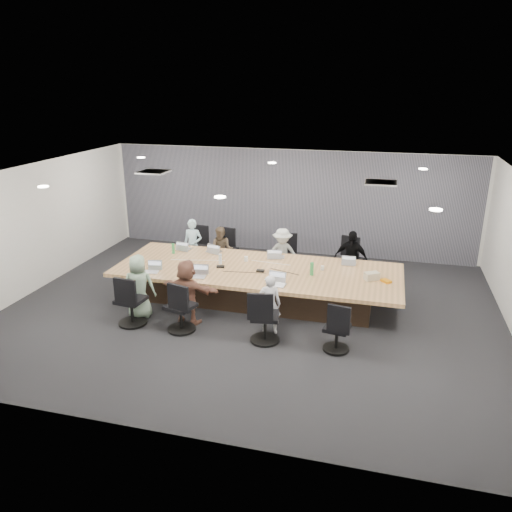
% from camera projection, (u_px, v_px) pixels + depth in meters
% --- Properties ---
extents(floor, '(10.00, 8.00, 0.00)m').
position_uv_depth(floor, '(251.00, 310.00, 10.33)').
color(floor, '#222326').
rests_on(floor, ground).
extents(ceiling, '(10.00, 8.00, 0.00)m').
position_uv_depth(ceiling, '(251.00, 175.00, 9.41)').
color(ceiling, white).
rests_on(ceiling, wall_back).
extents(wall_back, '(10.00, 0.00, 2.80)m').
position_uv_depth(wall_back, '(290.00, 202.00, 13.52)').
color(wall_back, silver).
rests_on(wall_back, ground).
extents(wall_front, '(10.00, 0.00, 2.80)m').
position_uv_depth(wall_front, '(166.00, 342.00, 6.22)').
color(wall_front, silver).
rests_on(wall_front, ground).
extents(wall_left, '(0.00, 8.00, 2.80)m').
position_uv_depth(wall_left, '(34.00, 228.00, 11.08)').
color(wall_left, silver).
rests_on(wall_left, ground).
extents(curtain, '(9.80, 0.04, 2.80)m').
position_uv_depth(curtain, '(289.00, 202.00, 13.45)').
color(curtain, slate).
rests_on(curtain, ground).
extents(conference_table, '(6.00, 2.20, 0.74)m').
position_uv_depth(conference_table, '(257.00, 283.00, 10.66)').
color(conference_table, '#322318').
rests_on(conference_table, ground).
extents(chair_0, '(0.61, 0.61, 0.83)m').
position_uv_depth(chair_0, '(198.00, 250.00, 12.69)').
color(chair_0, black).
rests_on(chair_0, ground).
extents(chair_1, '(0.64, 0.64, 0.82)m').
position_uv_depth(chair_1, '(226.00, 253.00, 12.51)').
color(chair_1, black).
rests_on(chair_1, ground).
extents(chair_2, '(0.60, 0.60, 0.77)m').
position_uv_depth(chair_2, '(285.00, 259.00, 12.15)').
color(chair_2, black).
rests_on(chair_2, ground).
extents(chair_3, '(0.71, 0.71, 0.84)m').
position_uv_depth(chair_3, '(351.00, 264.00, 11.76)').
color(chair_3, black).
rests_on(chair_3, ground).
extents(chair_4, '(0.64, 0.64, 0.86)m').
position_uv_depth(chair_4, '(131.00, 304.00, 9.60)').
color(chair_4, black).
rests_on(chair_4, ground).
extents(chair_5, '(0.69, 0.69, 0.84)m').
position_uv_depth(chair_5, '(181.00, 310.00, 9.35)').
color(chair_5, black).
rests_on(chair_5, ground).
extents(chair_6, '(0.65, 0.65, 0.84)m').
position_uv_depth(chair_6, '(265.00, 320.00, 8.96)').
color(chair_6, black).
rests_on(chair_6, ground).
extents(chair_7, '(0.56, 0.56, 0.73)m').
position_uv_depth(chair_7, '(337.00, 332.00, 8.67)').
color(chair_7, black).
rests_on(chair_7, ground).
extents(person_0, '(0.49, 0.33, 1.31)m').
position_uv_depth(person_0, '(193.00, 245.00, 12.29)').
color(person_0, silver).
rests_on(person_0, ground).
extents(laptop_0, '(0.35, 0.27, 0.02)m').
position_uv_depth(laptop_0, '(184.00, 249.00, 11.75)').
color(laptop_0, '#B2B2B7').
rests_on(laptop_0, conference_table).
extents(person_1, '(0.60, 0.49, 1.18)m').
position_uv_depth(person_1, '(222.00, 251.00, 12.13)').
color(person_1, brown).
rests_on(person_1, ground).
extents(laptop_1, '(0.38, 0.30, 0.02)m').
position_uv_depth(laptop_1, '(214.00, 251.00, 11.57)').
color(laptop_1, '#B2B2B7').
rests_on(laptop_1, conference_table).
extents(person_2, '(0.88, 0.61, 1.25)m').
position_uv_depth(person_2, '(282.00, 254.00, 11.75)').
color(person_2, '#A9AFA8').
rests_on(person_2, ground).
extents(laptop_2, '(0.36, 0.28, 0.02)m').
position_uv_depth(laptop_2, '(277.00, 257.00, 11.21)').
color(laptop_2, '#B2B2B7').
rests_on(laptop_2, conference_table).
extents(person_3, '(0.83, 0.48, 1.32)m').
position_uv_depth(person_3, '(351.00, 259.00, 11.36)').
color(person_3, black).
rests_on(person_3, ground).
extents(laptop_3, '(0.30, 0.21, 0.02)m').
position_uv_depth(laptop_3, '(349.00, 263.00, 10.83)').
color(laptop_3, '#B2B2B7').
rests_on(laptop_3, conference_table).
extents(person_4, '(0.71, 0.54, 1.30)m').
position_uv_depth(person_4, '(139.00, 286.00, 9.84)').
color(person_4, '#87A58B').
rests_on(person_4, ground).
extents(laptop_4, '(0.33, 0.25, 0.02)m').
position_uv_depth(laptop_4, '(151.00, 272.00, 10.31)').
color(laptop_4, '#B2B2B7').
rests_on(laptop_4, conference_table).
extents(person_5, '(1.24, 0.53, 1.30)m').
position_uv_depth(person_5, '(187.00, 292.00, 9.60)').
color(person_5, brown).
rests_on(person_5, ground).
extents(laptop_5, '(0.35, 0.26, 0.02)m').
position_uv_depth(laptop_5, '(197.00, 277.00, 10.06)').
color(laptop_5, '#B2B2B7').
rests_on(laptop_5, conference_table).
extents(person_6, '(0.46, 0.35, 1.16)m').
position_uv_depth(person_6, '(270.00, 304.00, 9.22)').
color(person_6, silver).
rests_on(person_6, ground).
extents(laptop_6, '(0.38, 0.28, 0.02)m').
position_uv_depth(laptop_6, '(276.00, 285.00, 9.67)').
color(laptop_6, '#B2B2B7').
rests_on(laptop_6, conference_table).
extents(bottle_green_left, '(0.08, 0.08, 0.23)m').
position_uv_depth(bottle_green_left, '(173.00, 249.00, 11.42)').
color(bottle_green_left, green).
rests_on(bottle_green_left, conference_table).
extents(bottle_green_right, '(0.10, 0.10, 0.27)m').
position_uv_depth(bottle_green_right, '(312.00, 269.00, 10.13)').
color(bottle_green_right, green).
rests_on(bottle_green_right, conference_table).
extents(bottle_clear, '(0.08, 0.08, 0.23)m').
position_uv_depth(bottle_clear, '(220.00, 259.00, 10.75)').
color(bottle_clear, silver).
rests_on(bottle_clear, conference_table).
extents(cup_white_far, '(0.11, 0.11, 0.11)m').
position_uv_depth(cup_white_far, '(246.00, 259.00, 10.95)').
color(cup_white_far, white).
rests_on(cup_white_far, conference_table).
extents(cup_white_near, '(0.07, 0.07, 0.09)m').
position_uv_depth(cup_white_near, '(322.00, 268.00, 10.44)').
color(cup_white_near, white).
rests_on(cup_white_near, conference_table).
extents(mug_brown, '(0.11, 0.11, 0.11)m').
position_uv_depth(mug_brown, '(134.00, 262.00, 10.77)').
color(mug_brown, brown).
rests_on(mug_brown, conference_table).
extents(mic_left, '(0.19, 0.15, 0.03)m').
position_uv_depth(mic_left, '(221.00, 267.00, 10.60)').
color(mic_left, black).
rests_on(mic_left, conference_table).
extents(mic_right, '(0.17, 0.11, 0.03)m').
position_uv_depth(mic_right, '(260.00, 271.00, 10.36)').
color(mic_right, black).
rests_on(mic_right, conference_table).
extents(stapler, '(0.18, 0.08, 0.06)m').
position_uv_depth(stapler, '(270.00, 280.00, 9.84)').
color(stapler, black).
rests_on(stapler, conference_table).
extents(canvas_bag, '(0.33, 0.29, 0.15)m').
position_uv_depth(canvas_bag, '(372.00, 276.00, 9.92)').
color(canvas_bag, '#C0B495').
rests_on(canvas_bag, conference_table).
extents(snack_packet, '(0.23, 0.24, 0.04)m').
position_uv_depth(snack_packet, '(386.00, 281.00, 9.82)').
color(snack_packet, '#CF7507').
rests_on(snack_packet, conference_table).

